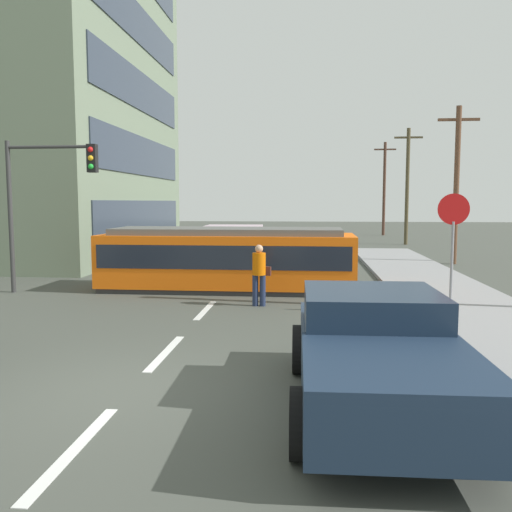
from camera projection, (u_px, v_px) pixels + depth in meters
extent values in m
plane|color=#454841|center=(228.00, 287.00, 18.06)|extent=(120.00, 120.00, 0.00)
cube|color=gray|center=(475.00, 313.00, 13.45)|extent=(3.20, 36.00, 0.14)
cube|color=silver|center=(74.00, 450.00, 6.17)|extent=(0.16, 2.40, 0.01)
cube|color=silver|center=(165.00, 353.00, 10.13)|extent=(0.16, 2.40, 0.01)
cube|color=silver|center=(205.00, 310.00, 14.09)|extent=(0.16, 2.40, 0.01)
cube|color=silver|center=(246.00, 267.00, 23.40)|extent=(0.16, 2.40, 0.01)
cube|color=silver|center=(258.00, 254.00, 29.34)|extent=(0.16, 2.40, 0.01)
cube|color=#2D3847|center=(144.00, 219.00, 27.71)|extent=(0.06, 13.41, 1.92)
cube|color=#2D3847|center=(143.00, 156.00, 27.39)|extent=(0.06, 13.41, 1.92)
cube|color=#2D3847|center=(141.00, 91.00, 27.07)|extent=(0.06, 13.41, 1.92)
cube|color=#2D3847|center=(140.00, 25.00, 26.75)|extent=(0.06, 13.41, 1.92)
cube|color=orange|center=(228.00, 260.00, 17.35)|extent=(8.04, 2.56, 1.63)
cube|color=#2D2D2D|center=(228.00, 287.00, 17.44)|extent=(7.88, 2.43, 0.15)
cube|color=#595955|center=(228.00, 231.00, 17.26)|extent=(7.24, 2.17, 0.20)
cube|color=#1E232D|center=(228.00, 254.00, 17.33)|extent=(7.72, 2.59, 0.72)
cube|color=#C0A6B2|center=(229.00, 245.00, 22.69)|extent=(2.63, 5.45, 1.46)
cube|color=black|center=(221.00, 244.00, 20.05)|extent=(2.25, 0.17, 0.88)
cube|color=black|center=(229.00, 238.00, 22.67)|extent=(2.65, 4.64, 0.59)
cylinder|color=black|center=(224.00, 263.00, 21.04)|extent=(2.57, 0.96, 0.90)
cylinder|color=black|center=(234.00, 254.00, 24.46)|extent=(2.57, 0.96, 0.90)
cylinder|color=#1F2946|center=(255.00, 290.00, 14.66)|extent=(0.16, 0.16, 0.85)
cylinder|color=#1F2946|center=(263.00, 291.00, 14.64)|extent=(0.16, 0.16, 0.85)
cylinder|color=#E36305|center=(259.00, 264.00, 14.58)|extent=(0.36, 0.36, 0.60)
sphere|color=tan|center=(259.00, 249.00, 14.54)|extent=(0.22, 0.22, 0.22)
cube|color=#4F251E|center=(267.00, 271.00, 14.63)|extent=(0.22, 0.14, 0.24)
cube|color=#1B2B41|center=(376.00, 361.00, 7.31)|extent=(2.08, 5.03, 0.65)
cube|color=#19293D|center=(371.00, 309.00, 7.79)|extent=(1.93, 1.93, 0.55)
cube|color=#1B2B41|center=(394.00, 364.00, 5.91)|extent=(2.04, 2.28, 0.12)
cylinder|color=black|center=(301.00, 349.00, 8.90)|extent=(0.29, 0.80, 0.80)
cylinder|color=black|center=(425.00, 352.00, 8.75)|extent=(0.29, 0.80, 0.80)
cylinder|color=black|center=(302.00, 424.00, 5.92)|extent=(0.29, 0.80, 0.80)
cylinder|color=black|center=(490.00, 429.00, 5.77)|extent=(0.29, 0.80, 0.80)
cylinder|color=gray|center=(452.00, 266.00, 13.28)|extent=(0.07, 0.07, 2.20)
cylinder|color=red|center=(454.00, 209.00, 13.14)|extent=(0.76, 0.04, 0.76)
cylinder|color=#333333|center=(11.00, 218.00, 16.68)|extent=(0.14, 0.14, 4.67)
cylinder|color=#333333|center=(49.00, 147.00, 16.35)|extent=(2.67, 0.10, 0.10)
cube|color=black|center=(92.00, 158.00, 16.26)|extent=(0.28, 0.24, 0.84)
sphere|color=red|center=(90.00, 150.00, 16.10)|extent=(0.16, 0.16, 0.16)
sphere|color=gold|center=(91.00, 158.00, 16.13)|extent=(0.16, 0.16, 0.16)
sphere|color=green|center=(91.00, 166.00, 16.15)|extent=(0.16, 0.16, 0.16)
cylinder|color=brown|center=(456.00, 186.00, 24.26)|extent=(0.24, 0.24, 7.05)
cube|color=brown|center=(459.00, 120.00, 23.97)|extent=(1.80, 0.12, 0.12)
cylinder|color=brown|center=(407.00, 187.00, 35.41)|extent=(0.24, 0.24, 7.57)
cube|color=brown|center=(409.00, 137.00, 35.09)|extent=(1.80, 0.12, 0.12)
cylinder|color=#503328|center=(384.00, 189.00, 45.28)|extent=(0.24, 0.24, 7.75)
cube|color=#503328|center=(385.00, 149.00, 44.95)|extent=(1.80, 0.12, 0.12)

